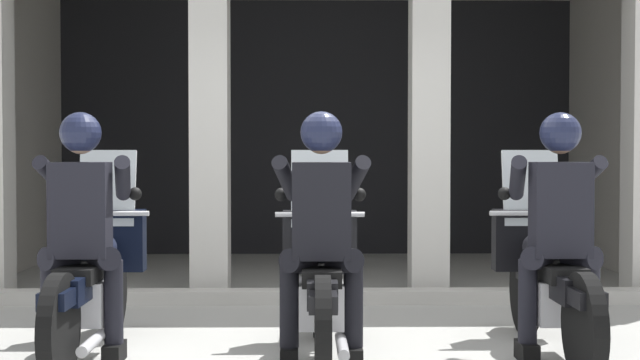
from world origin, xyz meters
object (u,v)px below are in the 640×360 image
motorcycle_center (321,279)px  police_officer_right (559,214)px  police_officer_left (82,214)px  police_officer_center (321,216)px  motorcycle_left (93,277)px  motorcycle_right (547,276)px

motorcycle_center → police_officer_right: police_officer_right is taller
police_officer_left → police_officer_right: size_ratio=1.00×
police_officer_center → police_officer_left: bearing=164.4°
motorcycle_left → police_officer_right: (3.03, -0.30, 0.44)m
police_officer_right → motorcycle_center: bearing=168.9°
police_officer_left → motorcycle_center: bearing=-1.7°
motorcycle_left → police_officer_left: bearing=-98.1°
motorcycle_center → police_officer_center: 0.52m
police_officer_left → motorcycle_right: police_officer_left is taller
police_officer_left → motorcycle_right: size_ratio=0.78×
motorcycle_left → motorcycle_center: (1.51, -0.12, 0.00)m
motorcycle_center → police_officer_right: size_ratio=1.29×
motorcycle_left → police_officer_left: 0.52m
motorcycle_center → police_officer_center: police_officer_center is taller
police_officer_left → motorcycle_right: (3.03, 0.27, -0.44)m
motorcycle_right → police_officer_right: 0.52m
police_officer_center → motorcycle_right: police_officer_center is taller
motorcycle_right → motorcycle_center: bearing=179.6°
motorcycle_center → police_officer_center: size_ratio=1.29×
motorcycle_center → motorcycle_left: bearing=164.4°
motorcycle_right → police_officer_right: size_ratio=1.29×
police_officer_right → police_officer_center: bearing=179.6°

